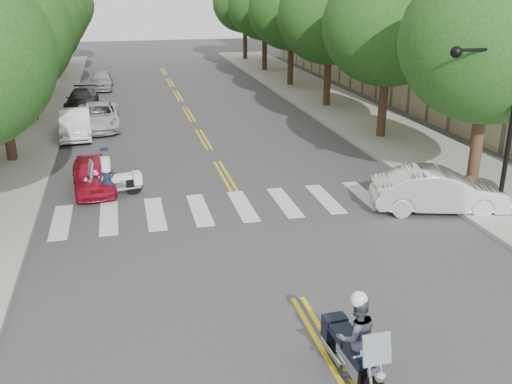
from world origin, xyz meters
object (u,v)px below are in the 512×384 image
object	(u,v)px
motorcycle_parked	(117,183)
officer_standing	(107,181)
motorcycle_police	(354,342)
convertible	(439,191)

from	to	relation	value
motorcycle_parked	officer_standing	distance (m)	0.64
motorcycle_police	officer_standing	bearing A→B (deg)	-70.20
motorcycle_police	convertible	world-z (taller)	motorcycle_police
motorcycle_parked	officer_standing	bearing A→B (deg)	133.69
motorcycle_police	convertible	bearing A→B (deg)	-132.42
officer_standing	motorcycle_parked	bearing A→B (deg)	69.61
convertible	motorcycle_police	bearing A→B (deg)	155.95
motorcycle_police	officer_standing	size ratio (longest dim) A/B	1.56
officer_standing	convertible	xyz separation A→B (m)	(11.14, -3.56, -0.06)
motorcycle_police	convertible	distance (m)	10.05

